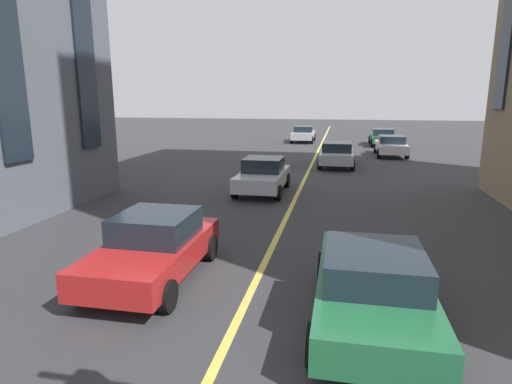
{
  "coord_description": "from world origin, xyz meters",
  "views": [
    {
      "loc": [
        0.69,
        -1.65,
        3.78
      ],
      "look_at": [
        11.85,
        0.6,
        1.26
      ],
      "focal_mm": 29.76,
      "sensor_mm": 36.0,
      "label": 1
    }
  ],
  "objects_px": {
    "car_green_far": "(382,137)",
    "car_white_parked_a": "(391,145)",
    "car_silver_oncoming": "(303,134)",
    "car_green_near": "(372,284)",
    "car_silver_parked_b": "(337,154)",
    "car_silver_mid": "(263,175)",
    "car_red_trailing": "(154,247)"
  },
  "relations": [
    {
      "from": "car_green_far",
      "to": "car_white_parked_a",
      "type": "relative_size",
      "value": 1.0
    },
    {
      "from": "car_red_trailing",
      "to": "car_green_near",
      "type": "bearing_deg",
      "value": -102.94
    },
    {
      "from": "car_green_far",
      "to": "car_red_trailing",
      "type": "height_order",
      "value": "car_red_trailing"
    },
    {
      "from": "car_green_near",
      "to": "car_silver_mid",
      "type": "bearing_deg",
      "value": 20.57
    },
    {
      "from": "car_green_near",
      "to": "car_white_parked_a",
      "type": "bearing_deg",
      "value": -6.68
    },
    {
      "from": "car_green_near",
      "to": "car_green_far",
      "type": "height_order",
      "value": "same"
    },
    {
      "from": "car_green_near",
      "to": "car_silver_mid",
      "type": "distance_m",
      "value": 10.56
    },
    {
      "from": "car_green_far",
      "to": "car_white_parked_a",
      "type": "distance_m",
      "value": 6.57
    },
    {
      "from": "car_silver_oncoming",
      "to": "car_green_far",
      "type": "distance_m",
      "value": 6.8
    },
    {
      "from": "car_silver_oncoming",
      "to": "car_white_parked_a",
      "type": "xyz_separation_m",
      "value": [
        -8.28,
        -6.58,
        0.0
      ]
    },
    {
      "from": "car_red_trailing",
      "to": "car_silver_oncoming",
      "type": "bearing_deg",
      "value": -0.92
    },
    {
      "from": "car_green_near",
      "to": "car_silver_parked_b",
      "type": "relative_size",
      "value": 1.0
    },
    {
      "from": "car_silver_oncoming",
      "to": "car_green_near",
      "type": "bearing_deg",
      "value": -172.72
    },
    {
      "from": "car_red_trailing",
      "to": "car_white_parked_a",
      "type": "height_order",
      "value": "car_red_trailing"
    },
    {
      "from": "car_green_near",
      "to": "car_silver_oncoming",
      "type": "height_order",
      "value": "same"
    },
    {
      "from": "car_green_near",
      "to": "car_silver_oncoming",
      "type": "xyz_separation_m",
      "value": [
        30.82,
        3.94,
        0.0
      ]
    },
    {
      "from": "car_green_near",
      "to": "car_silver_parked_b",
      "type": "distance_m",
      "value": 17.42
    },
    {
      "from": "car_green_far",
      "to": "car_white_parked_a",
      "type": "xyz_separation_m",
      "value": [
        -6.57,
        0.0,
        0.0
      ]
    },
    {
      "from": "car_silver_mid",
      "to": "car_red_trailing",
      "type": "distance_m",
      "value": 8.9
    },
    {
      "from": "car_silver_mid",
      "to": "car_green_far",
      "type": "height_order",
      "value": "car_silver_mid"
    },
    {
      "from": "car_green_near",
      "to": "car_silver_oncoming",
      "type": "distance_m",
      "value": 31.07
    },
    {
      "from": "car_silver_oncoming",
      "to": "car_green_far",
      "type": "relative_size",
      "value": 1.0
    },
    {
      "from": "car_silver_oncoming",
      "to": "car_green_far",
      "type": "height_order",
      "value": "same"
    },
    {
      "from": "car_red_trailing",
      "to": "car_white_parked_a",
      "type": "distance_m",
      "value": 22.65
    },
    {
      "from": "car_silver_parked_b",
      "to": "car_red_trailing",
      "type": "distance_m",
      "value": 16.77
    },
    {
      "from": "car_silver_parked_b",
      "to": "car_white_parked_a",
      "type": "bearing_deg",
      "value": -34.14
    },
    {
      "from": "car_silver_oncoming",
      "to": "car_white_parked_a",
      "type": "height_order",
      "value": "same"
    },
    {
      "from": "car_silver_oncoming",
      "to": "car_green_far",
      "type": "bearing_deg",
      "value": -104.63
    },
    {
      "from": "car_green_near",
      "to": "car_red_trailing",
      "type": "relative_size",
      "value": 1.13
    },
    {
      "from": "car_silver_mid",
      "to": "car_green_near",
      "type": "bearing_deg",
      "value": -159.43
    },
    {
      "from": "car_green_near",
      "to": "car_silver_mid",
      "type": "xyz_separation_m",
      "value": [
        9.89,
        3.71,
        -0.0
      ]
    },
    {
      "from": "car_silver_mid",
      "to": "car_green_far",
      "type": "xyz_separation_m",
      "value": [
        19.21,
        -6.35,
        0.0
      ]
    }
  ]
}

